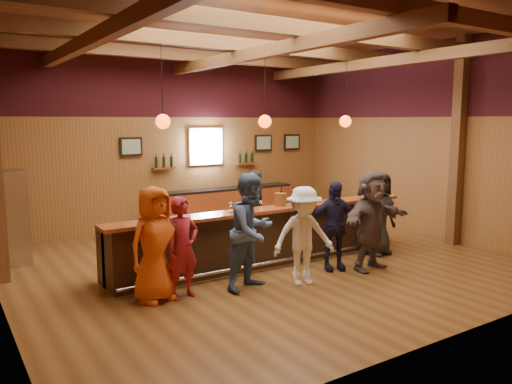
# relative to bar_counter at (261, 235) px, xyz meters

# --- Properties ---
(room) EXTENTS (9.04, 9.00, 4.52)m
(room) POSITION_rel_bar_counter_xyz_m (-0.02, -0.09, 2.69)
(room) COLOR brown
(room) RESTS_ON ground
(bar_counter) EXTENTS (6.30, 1.07, 1.11)m
(bar_counter) POSITION_rel_bar_counter_xyz_m (0.00, 0.00, 0.00)
(bar_counter) COLOR black
(bar_counter) RESTS_ON ground
(back_bar_cabinet) EXTENTS (4.00, 0.52, 0.95)m
(back_bar_cabinet) POSITION_rel_bar_counter_xyz_m (1.18, 3.57, -0.05)
(back_bar_cabinet) COLOR maroon
(back_bar_cabinet) RESTS_ON ground
(window) EXTENTS (0.95, 0.09, 0.95)m
(window) POSITION_rel_bar_counter_xyz_m (0.78, 3.80, 1.53)
(window) COLOR silver
(window) RESTS_ON room
(framed_pictures) EXTENTS (5.35, 0.05, 0.45)m
(framed_pictures) POSITION_rel_bar_counter_xyz_m (1.65, 3.79, 1.58)
(framed_pictures) COLOR black
(framed_pictures) RESTS_ON room
(wine_shelves) EXTENTS (3.00, 0.18, 0.30)m
(wine_shelves) POSITION_rel_bar_counter_xyz_m (0.78, 3.73, 1.10)
(wine_shelves) COLOR maroon
(wine_shelves) RESTS_ON room
(pendant_lights) EXTENTS (4.24, 0.24, 1.37)m
(pendant_lights) POSITION_rel_bar_counter_xyz_m (-0.02, -0.15, 2.19)
(pendant_lights) COLOR black
(pendant_lights) RESTS_ON room
(stainless_fridge) EXTENTS (0.70, 0.70, 1.80)m
(stainless_fridge) POSITION_rel_bar_counter_xyz_m (-4.12, 2.45, 0.38)
(stainless_fridge) COLOR silver
(stainless_fridge) RESTS_ON ground
(customer_orange) EXTENTS (0.96, 0.74, 1.76)m
(customer_orange) POSITION_rel_bar_counter_xyz_m (-2.51, -0.90, 0.36)
(customer_orange) COLOR #D25013
(customer_orange) RESTS_ON ground
(customer_redvest) EXTENTS (0.64, 0.48, 1.58)m
(customer_redvest) POSITION_rel_bar_counter_xyz_m (-2.10, -1.00, 0.27)
(customer_redvest) COLOR maroon
(customer_redvest) RESTS_ON ground
(customer_denim) EXTENTS (1.09, 0.95, 1.89)m
(customer_denim) POSITION_rel_bar_counter_xyz_m (-0.97, -1.20, 0.42)
(customer_denim) COLOR #425F85
(customer_denim) RESTS_ON ground
(customer_white) EXTENTS (1.19, 0.87, 1.65)m
(customer_white) POSITION_rel_bar_counter_xyz_m (-0.15, -1.50, 0.30)
(customer_white) COLOR white
(customer_white) RESTS_ON ground
(customer_navy) EXTENTS (1.04, 0.72, 1.64)m
(customer_navy) POSITION_rel_bar_counter_xyz_m (0.82, -1.15, 0.30)
(customer_navy) COLOR black
(customer_navy) RESTS_ON ground
(customer_brown) EXTENTS (1.76, 0.78, 1.83)m
(customer_brown) POSITION_rel_bar_counter_xyz_m (1.40, -1.51, 0.39)
(customer_brown) COLOR #554644
(customer_brown) RESTS_ON ground
(customer_dark) EXTENTS (0.88, 0.62, 1.70)m
(customer_dark) POSITION_rel_bar_counter_xyz_m (2.30, -0.84, 0.33)
(customer_dark) COLOR black
(customer_dark) RESTS_ON ground
(bartender) EXTENTS (0.67, 0.49, 1.68)m
(bartender) POSITION_rel_bar_counter_xyz_m (0.38, 0.86, 0.32)
(bartender) COLOR black
(bartender) RESTS_ON ground
(ice_bucket) EXTENTS (0.22, 0.22, 0.24)m
(ice_bucket) POSITION_rel_bar_counter_xyz_m (0.29, -0.24, 0.71)
(ice_bucket) COLOR brown
(ice_bucket) RESTS_ON bar_counter
(bottle_a) EXTENTS (0.08, 0.08, 0.35)m
(bottle_a) POSITION_rel_bar_counter_xyz_m (0.36, -0.17, 0.73)
(bottle_a) COLOR black
(bottle_a) RESTS_ON bar_counter
(bottle_b) EXTENTS (0.07, 0.07, 0.33)m
(bottle_b) POSITION_rel_bar_counter_xyz_m (0.64, -0.17, 0.72)
(bottle_b) COLOR black
(bottle_b) RESTS_ON bar_counter
(glass_a) EXTENTS (0.07, 0.07, 0.16)m
(glass_a) POSITION_rel_bar_counter_xyz_m (-2.47, -0.31, 0.71)
(glass_a) COLOR silver
(glass_a) RESTS_ON bar_counter
(glass_b) EXTENTS (0.08, 0.08, 0.19)m
(glass_b) POSITION_rel_bar_counter_xyz_m (-2.12, -0.33, 0.72)
(glass_b) COLOR silver
(glass_b) RESTS_ON bar_counter
(glass_c) EXTENTS (0.08, 0.08, 0.17)m
(glass_c) POSITION_rel_bar_counter_xyz_m (-1.77, -0.35, 0.71)
(glass_c) COLOR silver
(glass_c) RESTS_ON bar_counter
(glass_d) EXTENTS (0.09, 0.09, 0.20)m
(glass_d) POSITION_rel_bar_counter_xyz_m (-0.89, -0.38, 0.73)
(glass_d) COLOR silver
(glass_d) RESTS_ON bar_counter
(glass_e) EXTENTS (0.07, 0.07, 0.16)m
(glass_e) POSITION_rel_bar_counter_xyz_m (-0.23, -0.33, 0.70)
(glass_e) COLOR silver
(glass_e) RESTS_ON bar_counter
(glass_f) EXTENTS (0.09, 0.09, 0.20)m
(glass_f) POSITION_rel_bar_counter_xyz_m (0.78, -0.43, 0.73)
(glass_f) COLOR silver
(glass_f) RESTS_ON bar_counter
(glass_g) EXTENTS (0.09, 0.09, 0.20)m
(glass_g) POSITION_rel_bar_counter_xyz_m (1.55, -0.24, 0.73)
(glass_g) COLOR silver
(glass_g) RESTS_ON bar_counter
(glass_h) EXTENTS (0.08, 0.08, 0.18)m
(glass_h) POSITION_rel_bar_counter_xyz_m (2.21, -0.40, 0.72)
(glass_h) COLOR silver
(glass_h) RESTS_ON bar_counter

